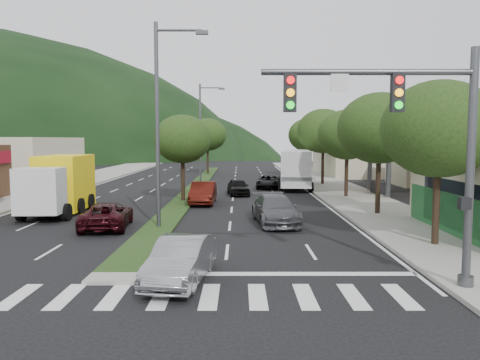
{
  "coord_description": "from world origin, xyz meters",
  "views": [
    {
      "loc": [
        3.99,
        -14.83,
        4.42
      ],
      "look_at": [
        4.02,
        9.74,
        2.27
      ],
      "focal_mm": 35.0,
      "sensor_mm": 36.0,
      "label": 1
    }
  ],
  "objects_px": {
    "tree_r_c": "(347,135)",
    "streetlight_mid": "(202,128)",
    "tree_r_b": "(379,128)",
    "car_queue_b": "(275,210)",
    "tree_med_far": "(208,134)",
    "car_queue_c": "(203,193)",
    "box_truck": "(60,186)",
    "tree_r_d": "(323,131)",
    "traffic_signal": "(417,131)",
    "streetlight_near": "(161,115)",
    "tree_r_e": "(308,135)",
    "car_queue_d": "(268,182)",
    "suv_maroon": "(107,215)",
    "sedan_silver": "(181,260)",
    "car_queue_a": "(238,187)",
    "tree_med_near": "(182,139)",
    "tree_r_a": "(439,129)",
    "motorhome": "(295,168)"
  },
  "relations": [
    {
      "from": "tree_r_c",
      "to": "streetlight_mid",
      "type": "xyz_separation_m",
      "value": [
        -11.79,
        13.0,
        0.84
      ]
    },
    {
      "from": "car_queue_b",
      "to": "car_queue_d",
      "type": "xyz_separation_m",
      "value": [
        0.72,
        17.6,
        -0.14
      ]
    },
    {
      "from": "tree_r_c",
      "to": "box_truck",
      "type": "bearing_deg",
      "value": -159.07
    },
    {
      "from": "tree_r_b",
      "to": "tree_med_far",
      "type": "bearing_deg",
      "value": 110.56
    },
    {
      "from": "streetlight_mid",
      "to": "box_truck",
      "type": "distance_m",
      "value": 21.65
    },
    {
      "from": "tree_r_b",
      "to": "car_queue_d",
      "type": "relative_size",
      "value": 1.62
    },
    {
      "from": "tree_r_e",
      "to": "suv_maroon",
      "type": "xyz_separation_m",
      "value": [
        -14.61,
        -31.82,
        -4.24
      ]
    },
    {
      "from": "tree_r_c",
      "to": "car_queue_c",
      "type": "height_order",
      "value": "tree_r_c"
    },
    {
      "from": "tree_r_d",
      "to": "tree_r_e",
      "type": "bearing_deg",
      "value": 90.0
    },
    {
      "from": "streetlight_mid",
      "to": "car_queue_c",
      "type": "bearing_deg",
      "value": -85.37
    },
    {
      "from": "car_queue_c",
      "to": "car_queue_d",
      "type": "distance_m",
      "value": 11.22
    },
    {
      "from": "tree_r_e",
      "to": "car_queue_d",
      "type": "bearing_deg",
      "value": -112.61
    },
    {
      "from": "sedan_silver",
      "to": "tree_r_d",
      "type": "bearing_deg",
      "value": 80.18
    },
    {
      "from": "tree_r_e",
      "to": "motorhome",
      "type": "bearing_deg",
      "value": -103.02
    },
    {
      "from": "tree_r_d",
      "to": "traffic_signal",
      "type": "bearing_deg",
      "value": -95.38
    },
    {
      "from": "tree_med_near",
      "to": "streetlight_mid",
      "type": "xyz_separation_m",
      "value": [
        0.21,
        15.0,
        1.16
      ]
    },
    {
      "from": "tree_r_a",
      "to": "tree_r_e",
      "type": "bearing_deg",
      "value": 90.0
    },
    {
      "from": "tree_r_b",
      "to": "tree_r_e",
      "type": "relative_size",
      "value": 1.03
    },
    {
      "from": "tree_med_near",
      "to": "car_queue_a",
      "type": "height_order",
      "value": "tree_med_near"
    },
    {
      "from": "tree_med_near",
      "to": "streetlight_near",
      "type": "height_order",
      "value": "streetlight_near"
    },
    {
      "from": "tree_med_near",
      "to": "motorhome",
      "type": "height_order",
      "value": "tree_med_near"
    },
    {
      "from": "tree_r_b",
      "to": "tree_r_c",
      "type": "distance_m",
      "value": 8.01
    },
    {
      "from": "tree_r_c",
      "to": "motorhome",
      "type": "distance_m",
      "value": 8.19
    },
    {
      "from": "sedan_silver",
      "to": "streetlight_near",
      "type": "bearing_deg",
      "value": 110.86
    },
    {
      "from": "tree_r_d",
      "to": "suv_maroon",
      "type": "distance_m",
      "value": 26.64
    },
    {
      "from": "tree_med_far",
      "to": "tree_r_a",
      "type": "bearing_deg",
      "value": -73.3
    },
    {
      "from": "tree_r_a",
      "to": "car_queue_b",
      "type": "bearing_deg",
      "value": 138.52
    },
    {
      "from": "tree_r_d",
      "to": "car_queue_c",
      "type": "relative_size",
      "value": 1.57
    },
    {
      "from": "tree_r_e",
      "to": "car_queue_b",
      "type": "distance_m",
      "value": 31.47
    },
    {
      "from": "tree_r_c",
      "to": "suv_maroon",
      "type": "distance_m",
      "value": 19.23
    },
    {
      "from": "tree_med_far",
      "to": "car_queue_b",
      "type": "bearing_deg",
      "value": -80.36
    },
    {
      "from": "streetlight_near",
      "to": "box_truck",
      "type": "bearing_deg",
      "value": 144.81
    },
    {
      "from": "tree_med_far",
      "to": "streetlight_near",
      "type": "distance_m",
      "value": 36.01
    },
    {
      "from": "tree_r_a",
      "to": "car_queue_b",
      "type": "height_order",
      "value": "tree_r_a"
    },
    {
      "from": "tree_med_near",
      "to": "car_queue_d",
      "type": "xyz_separation_m",
      "value": [
        6.59,
        9.01,
        -3.83
      ]
    },
    {
      "from": "tree_r_a",
      "to": "tree_med_far",
      "type": "distance_m",
      "value": 41.76
    },
    {
      "from": "tree_med_far",
      "to": "car_queue_b",
      "type": "distance_m",
      "value": 35.34
    },
    {
      "from": "car_queue_c",
      "to": "suv_maroon",
      "type": "bearing_deg",
      "value": -114.1
    },
    {
      "from": "streetlight_near",
      "to": "car_queue_b",
      "type": "relative_size",
      "value": 1.98
    },
    {
      "from": "tree_r_c",
      "to": "car_queue_b",
      "type": "height_order",
      "value": "tree_r_c"
    },
    {
      "from": "tree_med_far",
      "to": "car_queue_c",
      "type": "xyz_separation_m",
      "value": [
        1.5,
        -26.99,
        -4.26
      ]
    },
    {
      "from": "car_queue_a",
      "to": "car_queue_d",
      "type": "xyz_separation_m",
      "value": [
        2.69,
        5.0,
        -0.06
      ]
    },
    {
      "from": "car_queue_a",
      "to": "box_truck",
      "type": "distance_m",
      "value": 14.02
    },
    {
      "from": "car_queue_b",
      "to": "car_queue_c",
      "type": "xyz_separation_m",
      "value": [
        -4.37,
        7.6,
        0.02
      ]
    },
    {
      "from": "tree_r_e",
      "to": "car_queue_c",
      "type": "distance_m",
      "value": 25.61
    },
    {
      "from": "tree_r_b",
      "to": "car_queue_b",
      "type": "xyz_separation_m",
      "value": [
        -6.13,
        -2.59,
        -4.3
      ]
    },
    {
      "from": "car_queue_a",
      "to": "car_queue_b",
      "type": "relative_size",
      "value": 0.76
    },
    {
      "from": "streetlight_near",
      "to": "streetlight_mid",
      "type": "xyz_separation_m",
      "value": [
        0.0,
        25.0,
        0.0
      ]
    },
    {
      "from": "tree_r_e",
      "to": "box_truck",
      "type": "distance_m",
      "value": 33.11
    },
    {
      "from": "traffic_signal",
      "to": "tree_r_e",
      "type": "bearing_deg",
      "value": 85.91
    }
  ]
}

